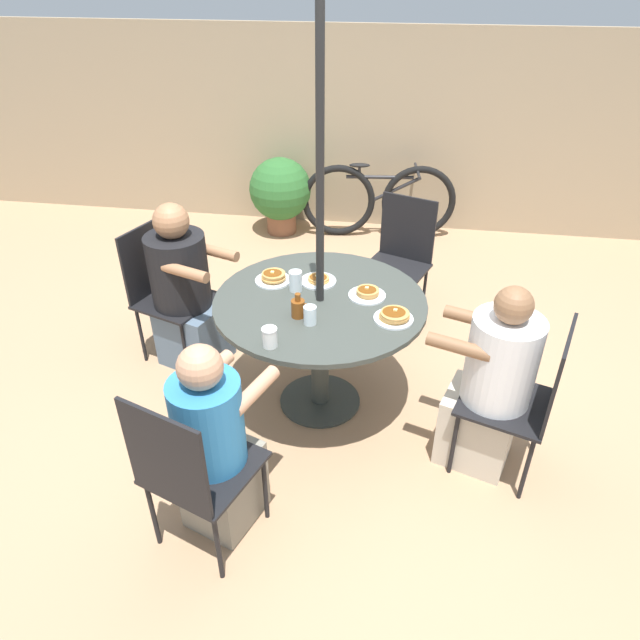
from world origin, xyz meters
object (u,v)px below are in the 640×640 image
object	(u,v)px
patio_table	(320,318)
patio_chair_south	(164,286)
patio_chair_north	(527,395)
bicycle	(378,201)
patio_chair_east	(400,254)
pancake_plate_a	(318,280)
diner_north	(490,388)
patio_chair_west	(189,468)
pancake_plate_d	(273,278)
drinking_glass_a	(296,281)
diner_south	(185,294)
diner_west	(216,447)
syrup_bottle	(298,308)
drinking_glass_b	(310,315)
pancake_plate_b	(394,316)
pancake_plate_c	(367,294)
potted_shrub	(280,191)
coffee_cup	(270,337)

from	to	relation	value
patio_table	patio_chair_south	distance (m)	1.21
patio_chair_north	bicycle	size ratio (longest dim) A/B	0.62
patio_table	patio_chair_east	world-z (taller)	patio_chair_east
patio_chair_south	pancake_plate_a	distance (m)	1.14
diner_north	patio_chair_west	world-z (taller)	diner_north
pancake_plate_a	diner_north	bearing A→B (deg)	-28.01
patio_chair_south	patio_chair_west	size ratio (longest dim) A/B	1.00
pancake_plate_d	patio_chair_south	bearing A→B (deg)	164.94
pancake_plate_d	drinking_glass_a	bearing A→B (deg)	-28.43
diner_south	patio_chair_south	bearing A→B (deg)	-90.00
patio_chair_south	diner_west	distance (m)	1.57
diner_north	bicycle	bearing A→B (deg)	33.87
diner_north	bicycle	world-z (taller)	diner_north
pancake_plate_a	syrup_bottle	xyz separation A→B (m)	(-0.05, -0.40, 0.04)
drinking_glass_b	patio_chair_west	bearing A→B (deg)	-114.10
diner_west	bicycle	size ratio (longest dim) A/B	0.72
drinking_glass_a	diner_west	bearing A→B (deg)	-100.20
patio_chair_south	patio_chair_west	xyz separation A→B (m)	(0.73, -1.53, 0.00)
patio_table	diner_south	size ratio (longest dim) A/B	1.07
pancake_plate_b	bicycle	bearing A→B (deg)	95.15
pancake_plate_c	diner_south	bearing A→B (deg)	168.36
patio_chair_west	syrup_bottle	xyz separation A→B (m)	(0.32, 0.94, 0.29)
pancake_plate_c	potted_shrub	bearing A→B (deg)	113.23
diner_west	pancake_plate_b	world-z (taller)	diner_west
pancake_plate_b	coffee_cup	world-z (taller)	coffee_cup
coffee_cup	patio_chair_east	bearing A→B (deg)	69.22
patio_chair_north	diner_south	size ratio (longest dim) A/B	0.82
patio_chair_east	diner_south	world-z (taller)	diner_south
drinking_glass_a	bicycle	size ratio (longest dim) A/B	0.08
patio_chair_east	pancake_plate_d	size ratio (longest dim) A/B	4.37
coffee_cup	potted_shrub	xyz separation A→B (m)	(-0.62, 3.05, -0.39)
diner_south	diner_west	size ratio (longest dim) A/B	1.06
coffee_cup	patio_chair_west	bearing A→B (deg)	-109.53
patio_chair_east	patio_chair_south	bearing A→B (deg)	45.98
patio_table	syrup_bottle	xyz separation A→B (m)	(-0.09, -0.19, 0.18)
patio_chair_north	pancake_plate_a	xyz separation A→B (m)	(-1.18, 0.60, 0.25)
pancake_plate_d	drinking_glass_b	distance (m)	0.52
patio_table	patio_chair_east	xyz separation A→B (m)	(0.43, 1.13, -0.11)
diner_south	pancake_plate_d	xyz separation A→B (m)	(0.65, -0.16, 0.27)
diner_west	diner_south	bearing A→B (deg)	135.35
diner_west	pancake_plate_b	size ratio (longest dim) A/B	5.02
patio_chair_east	syrup_bottle	world-z (taller)	patio_chair_east
diner_north	diner_west	world-z (taller)	diner_north
patio_chair_north	pancake_plate_d	size ratio (longest dim) A/B	4.37
patio_table	diner_south	world-z (taller)	diner_south
pancake_plate_c	drinking_glass_a	world-z (taller)	drinking_glass_a
potted_shrub	pancake_plate_d	bearing A→B (deg)	-78.54
patio_table	pancake_plate_b	xyz separation A→B (m)	(0.43, -0.15, 0.15)
patio_chair_west	pancake_plate_a	world-z (taller)	patio_chair_west
patio_table	drinking_glass_b	distance (m)	0.31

